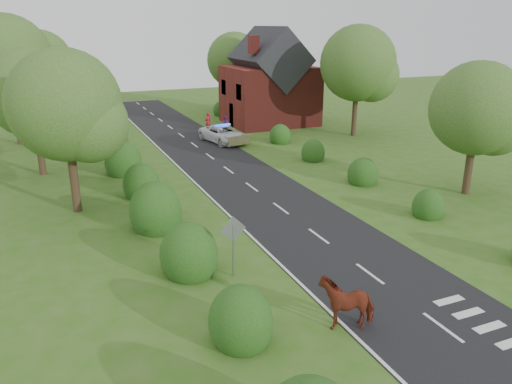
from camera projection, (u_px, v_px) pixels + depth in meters
name	position (u px, v px, depth m)	size (l,w,h in m)	color
ground	(370.00, 274.00, 19.73)	(120.00, 120.00, 0.00)	#316515
road	(234.00, 174.00, 32.76)	(6.00, 70.00, 0.02)	black
road_markings	(222.00, 186.00, 30.35)	(4.96, 70.00, 0.01)	white
hedgerow_left	(144.00, 191.00, 27.20)	(2.75, 50.41, 3.00)	#124814
hedgerow_right	(352.00, 170.00, 31.78)	(2.10, 45.78, 2.10)	#124814
tree_left_a	(71.00, 110.00, 24.65)	(5.74, 5.60, 8.38)	#332316
tree_left_b	(37.00, 97.00, 31.13)	(5.74, 5.60, 8.07)	#332316
tree_left_c	(12.00, 62.00, 38.77)	(6.97, 6.80, 10.22)	#332316
tree_left_d	(44.00, 64.00, 48.69)	(6.15, 6.00, 8.89)	#332316
tree_right_a	(482.00, 112.00, 27.53)	(5.33, 5.20, 7.56)	#332316
tree_right_b	(362.00, 66.00, 42.17)	(6.56, 6.40, 9.40)	#332316
tree_right_c	(237.00, 62.00, 54.39)	(6.15, 6.00, 8.58)	#332316
road_sign	(233.00, 237.00, 19.06)	(1.06, 0.08, 2.53)	gray
house	(269.00, 85.00, 48.15)	(8.00, 7.40, 9.17)	maroon
cow	(346.00, 304.00, 16.29)	(1.07, 2.02, 1.44)	maroon
police_van	(223.00, 134.00, 41.33)	(3.21, 5.31, 1.52)	white
pedestrian_red	(208.00, 122.00, 45.36)	(0.64, 0.42, 1.76)	#AB1527
pedestrian_purple	(225.00, 124.00, 44.99)	(0.75, 0.58, 1.53)	#642668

